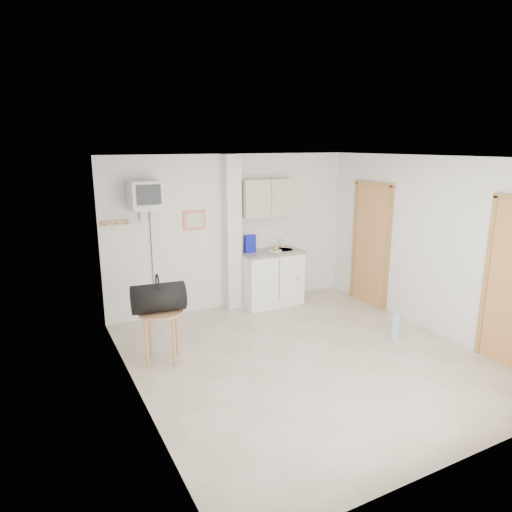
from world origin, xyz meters
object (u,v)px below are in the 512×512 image
round_table (161,318)px  water_bottle (395,327)px  duffel_bag (158,297)px  crt_television (145,196)px

round_table → water_bottle: 3.21m
round_table → duffel_bag: size_ratio=0.99×
crt_television → round_table: size_ratio=3.23×
round_table → duffel_bag: duffel_bag is taller
water_bottle → duffel_bag: bearing=165.1°
crt_television → duffel_bag: (-0.22, -1.28, -1.09)m
crt_television → duffel_bag: bearing=-99.9°
water_bottle → crt_television: bearing=143.7°
round_table → water_bottle: size_ratio=1.76×
duffel_bag → water_bottle: 3.27m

